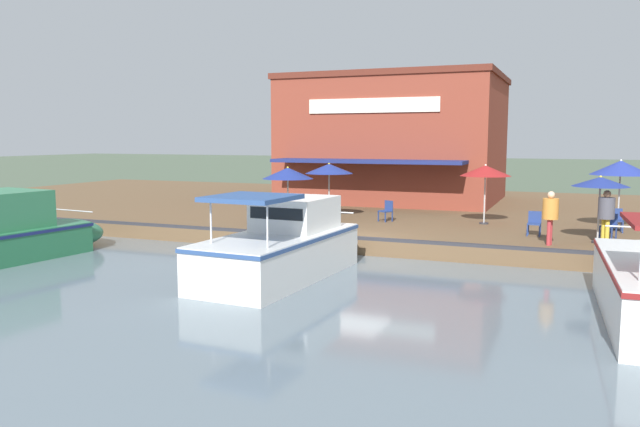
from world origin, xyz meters
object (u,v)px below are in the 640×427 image
object	(u,v)px
patio_umbrella_near_quay_edge	(600,182)
motorboat_outer_channel	(290,245)
patio_umbrella_back_row	(485,171)
cafe_chair_facing_river	(534,222)
tree_behind_restaurant	(412,132)
waterfront_restaurant	(396,139)
person_near_entrance	(606,211)
cafe_chair_mid_patio	(616,219)
cafe_chair_under_first_umbrella	(387,210)
patio_umbrella_by_entrance	(329,169)
cafe_chair_beside_entrance	(609,225)
cafe_chair_far_corner_seat	(301,203)
person_at_quay_edge	(550,211)
patio_umbrella_mid_patio_right	(621,168)
patio_umbrella_far_corner	(288,173)

from	to	relation	value
patio_umbrella_near_quay_edge	motorboat_outer_channel	xyz separation A→B (m)	(5.82, -8.33, -1.67)
patio_umbrella_back_row	motorboat_outer_channel	size ratio (longest dim) A/B	0.34
cafe_chair_facing_river	tree_behind_restaurant	world-z (taller)	tree_behind_restaurant
waterfront_restaurant	person_near_entrance	bearing A→B (deg)	40.40
patio_umbrella_near_quay_edge	cafe_chair_mid_patio	distance (m)	3.32
cafe_chair_under_first_umbrella	motorboat_outer_channel	size ratio (longest dim) A/B	0.12
patio_umbrella_by_entrance	tree_behind_restaurant	distance (m)	13.23
cafe_chair_beside_entrance	cafe_chair_mid_patio	xyz separation A→B (m)	(-1.75, 0.31, 0.00)
patio_umbrella_near_quay_edge	tree_behind_restaurant	world-z (taller)	tree_behind_restaurant
cafe_chair_far_corner_seat	cafe_chair_under_first_umbrella	xyz separation A→B (m)	(0.95, 4.25, 0.00)
waterfront_restaurant	patio_umbrella_back_row	bearing A→B (deg)	35.62
patio_umbrella_back_row	person_at_quay_edge	distance (m)	5.12
patio_umbrella_back_row	waterfront_restaurant	bearing A→B (deg)	-144.38
patio_umbrella_mid_patio_right	person_at_quay_edge	distance (m)	5.16
patio_umbrella_by_entrance	motorboat_outer_channel	bearing A→B (deg)	14.05
cafe_chair_beside_entrance	cafe_chair_facing_river	bearing A→B (deg)	-83.07
person_near_entrance	tree_behind_restaurant	distance (m)	19.42
patio_umbrella_back_row	cafe_chair_facing_river	distance (m)	3.55
tree_behind_restaurant	patio_umbrella_by_entrance	bearing A→B (deg)	-1.45
patio_umbrella_near_quay_edge	cafe_chair_mid_patio	bearing A→B (deg)	166.61
waterfront_restaurant	tree_behind_restaurant	bearing A→B (deg)	-178.41
patio_umbrella_mid_patio_right	cafe_chair_beside_entrance	xyz separation A→B (m)	(2.32, -0.40, -1.83)
patio_umbrella_far_corner	cafe_chair_mid_patio	world-z (taller)	patio_umbrella_far_corner
cafe_chair_mid_patio	person_near_entrance	xyz separation A→B (m)	(3.31, -0.49, 0.64)
patio_umbrella_mid_patio_right	patio_umbrella_by_entrance	distance (m)	11.26
waterfront_restaurant	patio_umbrella_far_corner	distance (m)	11.21
patio_umbrella_by_entrance	cafe_chair_beside_entrance	world-z (taller)	patio_umbrella_by_entrance
waterfront_restaurant	cafe_chair_facing_river	xyz separation A→B (m)	(10.72, 7.99, -2.88)
tree_behind_restaurant	patio_umbrella_mid_patio_right	bearing A→B (deg)	41.42
waterfront_restaurant	cafe_chair_under_first_umbrella	xyz separation A→B (m)	(9.03, 2.15, -2.88)
waterfront_restaurant	cafe_chair_mid_patio	world-z (taller)	waterfront_restaurant
patio_umbrella_far_corner	cafe_chair_facing_river	world-z (taller)	patio_umbrella_far_corner
patio_umbrella_far_corner	person_at_quay_edge	bearing A→B (deg)	81.10
patio_umbrella_near_quay_edge	person_near_entrance	xyz separation A→B (m)	(0.43, 0.20, -0.87)
patio_umbrella_back_row	patio_umbrella_by_entrance	world-z (taller)	patio_umbrella_back_row
cafe_chair_facing_river	person_near_entrance	xyz separation A→B (m)	(1.27, 2.21, 0.64)
patio_umbrella_by_entrance	cafe_chair_beside_entrance	size ratio (longest dim) A/B	2.77
cafe_chair_facing_river	tree_behind_restaurant	distance (m)	17.34
waterfront_restaurant	patio_umbrella_back_row	size ratio (longest dim) A/B	4.72
patio_umbrella_by_entrance	person_at_quay_edge	bearing A→B (deg)	67.51
waterfront_restaurant	patio_umbrella_near_quay_edge	distance (m)	15.35
patio_umbrella_far_corner	person_near_entrance	size ratio (longest dim) A/B	1.29
patio_umbrella_mid_patio_right	person_near_entrance	distance (m)	4.10
cafe_chair_far_corner_seat	motorboat_outer_channel	size ratio (longest dim) A/B	0.12
patio_umbrella_back_row	tree_behind_restaurant	distance (m)	14.06
tree_behind_restaurant	cafe_chair_mid_patio	bearing A→B (deg)	39.89
cafe_chair_far_corner_seat	patio_umbrella_by_entrance	bearing A→B (deg)	64.40
cafe_chair_mid_patio	motorboat_outer_channel	size ratio (longest dim) A/B	0.12
patio_umbrella_far_corner	person_at_quay_edge	world-z (taller)	patio_umbrella_far_corner
cafe_chair_facing_river	tree_behind_restaurant	xyz separation A→B (m)	(-14.97, -8.11, 3.27)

